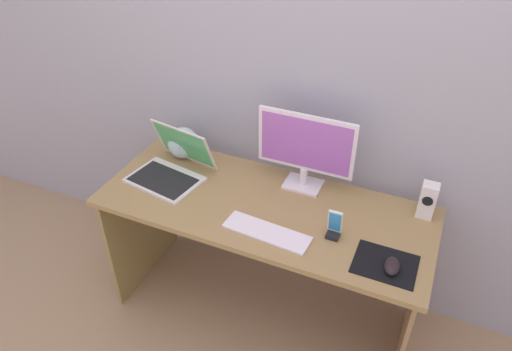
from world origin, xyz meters
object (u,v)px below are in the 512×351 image
at_px(laptop, 171,168).
at_px(mouse, 392,266).
at_px(phone_in_dock, 334,228).
at_px(monitor, 306,148).
at_px(fishbowl, 183,143).
at_px(keyboard_external, 267,232).
at_px(speaker_right, 428,200).

distance_m(laptop, mouse, 1.15).
bearing_deg(phone_in_dock, monitor, 129.42).
distance_m(fishbowl, phone_in_dock, 0.95).
relative_size(laptop, phone_in_dock, 2.82).
bearing_deg(keyboard_external, fishbowl, 152.87).
bearing_deg(monitor, speaker_right, 0.70).
xyz_separation_m(fishbowl, phone_in_dock, (0.90, -0.29, -0.03)).
bearing_deg(mouse, laptop, 164.95).
relative_size(speaker_right, keyboard_external, 0.45).
relative_size(monitor, laptop, 1.18).
bearing_deg(speaker_right, keyboard_external, -147.01).
relative_size(mouse, phone_in_dock, 0.72).
distance_m(monitor, keyboard_external, 0.44).
height_order(mouse, phone_in_dock, phone_in_dock).
bearing_deg(fishbowl, keyboard_external, -31.07).
bearing_deg(keyboard_external, laptop, 165.74).
relative_size(speaker_right, phone_in_dock, 1.24).
height_order(laptop, fishbowl, laptop).
height_order(speaker_right, fishbowl, speaker_right).
distance_m(speaker_right, fishbowl, 1.24).
relative_size(monitor, speaker_right, 2.70).
distance_m(monitor, phone_in_dock, 0.41).
xyz_separation_m(laptop, keyboard_external, (0.60, -0.20, -0.04)).
bearing_deg(speaker_right, mouse, -100.37).
relative_size(laptop, fishbowl, 2.36).
bearing_deg(phone_in_dock, fishbowl, 162.41).
bearing_deg(phone_in_dock, speaker_right, 41.23).
distance_m(speaker_right, laptop, 1.22).
bearing_deg(keyboard_external, monitor, 89.37).
bearing_deg(phone_in_dock, mouse, -19.84).
distance_m(keyboard_external, phone_in_dock, 0.29).
xyz_separation_m(speaker_right, mouse, (-0.07, -0.39, -0.07)).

